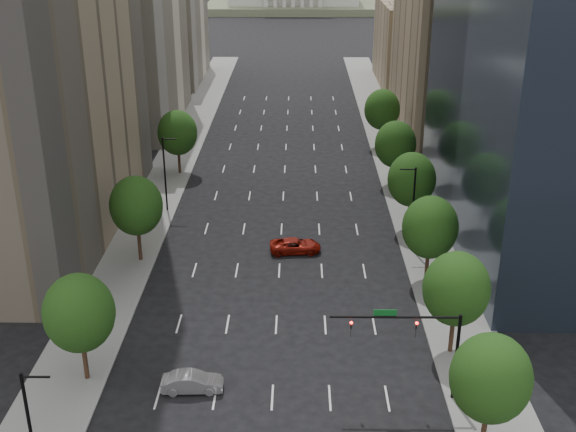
{
  "coord_description": "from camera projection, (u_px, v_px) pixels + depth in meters",
  "views": [
    {
      "loc": [
        1.74,
        -13.17,
        32.66
      ],
      "look_at": [
        0.93,
        44.86,
        8.0
      ],
      "focal_mm": 45.2,
      "sensor_mm": 36.0,
      "label": 1
    }
  ],
  "objects": [
    {
      "name": "tree_right_2",
      "position": [
        430.0,
        227.0,
        66.72
      ],
      "size": [
        5.2,
        5.2,
        8.61
      ],
      "color": "#382316",
      "rests_on": "ground"
    },
    {
      "name": "sidewalk_left",
      "position": [
        142.0,
        228.0,
        80.3
      ],
      "size": [
        6.0,
        200.0,
        0.15
      ],
      "primitive_type": "cube",
      "color": "slate",
      "rests_on": "ground"
    },
    {
      "name": "parking_tan_right",
      "position": [
        450.0,
        34.0,
        110.75
      ],
      "size": [
        14.0,
        30.0,
        30.0
      ],
      "primitive_type": "cube",
      "color": "#8C7759",
      "rests_on": "ground"
    },
    {
      "name": "foothills",
      "position": [
        339.0,
        2.0,
        590.85
      ],
      "size": [
        720.0,
        413.0,
        263.0
      ],
      "color": "brown",
      "rests_on": "ground"
    },
    {
      "name": "tree_left_2",
      "position": [
        177.0,
        133.0,
        94.66
      ],
      "size": [
        5.2,
        5.2,
        8.68
      ],
      "color": "#382316",
      "rests_on": "ground"
    },
    {
      "name": "tree_right_3",
      "position": [
        412.0,
        180.0,
        77.65
      ],
      "size": [
        5.2,
        5.2,
        8.89
      ],
      "color": "#382316",
      "rests_on": "ground"
    },
    {
      "name": "filler_left",
      "position": [
        167.0,
        35.0,
        146.87
      ],
      "size": [
        14.0,
        26.0,
        18.0
      ],
      "primitive_type": "cube",
      "color": "beige",
      "rests_on": "ground"
    },
    {
      "name": "streetlight_ln",
      "position": [
        165.0,
        172.0,
        83.01
      ],
      "size": [
        1.7,
        0.2,
        9.0
      ],
      "color": "black",
      "rests_on": "ground"
    },
    {
      "name": "tree_right_0",
      "position": [
        491.0,
        378.0,
        45.63
      ],
      "size": [
        5.2,
        5.2,
        8.39
      ],
      "color": "#382316",
      "rests_on": "ground"
    },
    {
      "name": "tree_left_1",
      "position": [
        136.0,
        206.0,
        70.62
      ],
      "size": [
        5.2,
        5.2,
        8.97
      ],
      "color": "#382316",
      "rests_on": "ground"
    },
    {
      "name": "car_silver",
      "position": [
        192.0,
        382.0,
        52.97
      ],
      "size": [
        4.59,
        1.82,
        1.49
      ],
      "primitive_type": "imported",
      "rotation": [
        0.0,
        0.0,
        1.63
      ],
      "color": "gray",
      "rests_on": "ground"
    },
    {
      "name": "midrise_cream_left",
      "position": [
        128.0,
        14.0,
        113.18
      ],
      "size": [
        14.0,
        30.0,
        35.0
      ],
      "primitive_type": "cube",
      "color": "beige",
      "rests_on": "ground"
    },
    {
      "name": "streetlight_rn",
      "position": [
        412.0,
        206.0,
        73.46
      ],
      "size": [
        1.7,
        0.2,
        9.0
      ],
      "color": "black",
      "rests_on": "ground"
    },
    {
      "name": "sidewalk_right",
      "position": [
        422.0,
        229.0,
        79.9
      ],
      "size": [
        6.0,
        200.0,
        0.15
      ],
      "primitive_type": "cube",
      "color": "slate",
      "rests_on": "ground"
    },
    {
      "name": "tree_left_0",
      "position": [
        79.0,
        313.0,
        52.3
      ],
      "size": [
        5.2,
        5.2,
        8.75
      ],
      "color": "#382316",
      "rests_on": "ground"
    },
    {
      "name": "tree_right_4",
      "position": [
        395.0,
        144.0,
        90.7
      ],
      "size": [
        5.2,
        5.2,
        8.46
      ],
      "color": "#382316",
      "rests_on": "ground"
    },
    {
      "name": "tree_right_1",
      "position": [
        456.0,
        289.0,
        55.62
      ],
      "size": [
        5.2,
        5.2,
        8.75
      ],
      "color": "#382316",
      "rests_on": "ground"
    },
    {
      "name": "tree_right_5",
      "position": [
        382.0,
        110.0,
        105.31
      ],
      "size": [
        5.2,
        5.2,
        8.75
      ],
      "color": "#382316",
      "rests_on": "ground"
    },
    {
      "name": "traffic_signal",
      "position": [
        423.0,
        338.0,
        50.36
      ],
      "size": [
        9.12,
        0.4,
        7.38
      ],
      "color": "black",
      "rests_on": "ground"
    },
    {
      "name": "car_red_far",
      "position": [
        295.0,
        246.0,
        74.47
      ],
      "size": [
        5.45,
        2.84,
        1.46
      ],
      "primitive_type": "imported",
      "rotation": [
        0.0,
        0.0,
        1.65
      ],
      "color": "maroon",
      "rests_on": "ground"
    },
    {
      "name": "filler_right",
      "position": [
        415.0,
        43.0,
        143.86
      ],
      "size": [
        14.0,
        26.0,
        16.0
      ],
      "primitive_type": "cube",
      "color": "#8C7759",
      "rests_on": "ground"
    }
  ]
}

